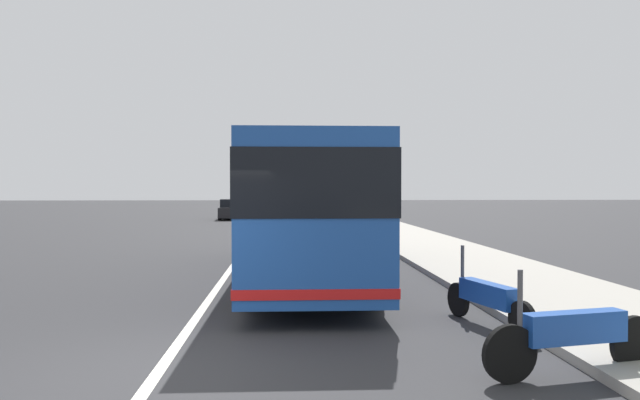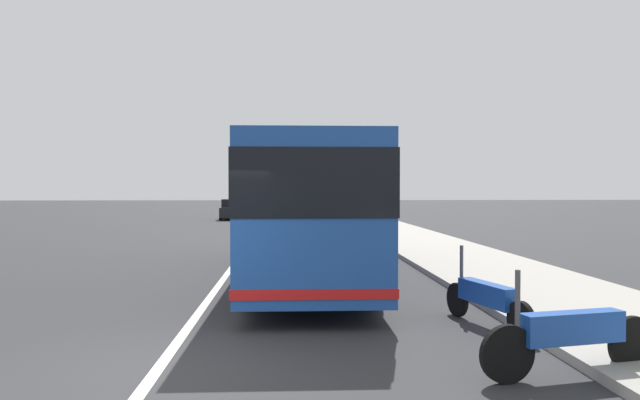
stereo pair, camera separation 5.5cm
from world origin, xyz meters
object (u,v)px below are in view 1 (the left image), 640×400
Objects in this scene: motorcycle_by_tree at (487,298)px; car_ahead_same_lane at (294,209)px; coach_bus at (306,203)px; car_side_street at (232,210)px; motorcycle_mid_row at (574,335)px.

car_ahead_same_lane reaches higher than motorcycle_by_tree.
coach_bus reaches higher than car_ahead_same_lane.
car_side_street reaches higher than car_ahead_same_lane.
motorcycle_by_tree is 34.31m from car_side_street.
coach_bus is at bearing 6.64° from car_side_street.
coach_bus is at bearing 10.67° from motorcycle_by_tree.
coach_bus is 30.76m from car_ahead_same_lane.
motorcycle_by_tree is (-5.59, -2.68, -1.38)m from coach_bus.
car_side_street is at bearing 9.57° from coach_bus.
motorcycle_by_tree is at bearing 9.59° from car_side_street.
car_ahead_same_lane is (38.79, 2.77, 0.20)m from motorcycle_mid_row.
motorcycle_mid_row is at bearing 168.87° from motorcycle_by_tree.
motorcycle_by_tree is 36.42m from car_ahead_same_lane.
car_ahead_same_lane is 1.03× the size of car_side_street.
coach_bus is 5.01× the size of motorcycle_mid_row.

